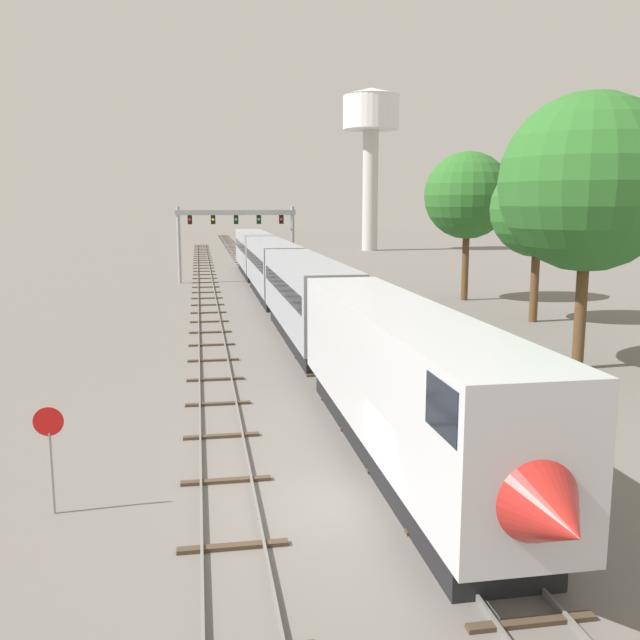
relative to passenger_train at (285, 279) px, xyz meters
name	(u,v)px	position (x,y,z in m)	size (l,w,h in m)	color
ground_plane	(359,502)	(-2.00, -32.41, -2.60)	(400.00, 400.00, 0.00)	slate
track_main	(255,275)	(0.00, 27.59, -2.54)	(2.60, 200.00, 0.16)	slate
track_near	(207,301)	(-5.50, 7.59, -2.54)	(2.60, 160.00, 0.16)	slate
passenger_train	(285,279)	(0.00, 0.00, 0.00)	(3.04, 77.83, 4.80)	silver
signal_gantry	(236,227)	(-2.25, 21.99, 3.03)	(12.10, 0.49, 7.64)	#999BA0
water_tower	(371,124)	(22.71, 66.77, 18.23)	(9.47, 9.47, 26.69)	beige
stop_sign	(50,445)	(-10.00, -31.73, -0.73)	(0.76, 0.08, 2.88)	gray
trackside_tree_left	(538,210)	(16.27, -5.88, 4.96)	(6.39, 6.39, 10.79)	brown
trackside_tree_mid	(588,183)	(12.02, -19.05, 6.31)	(8.37, 8.37, 13.12)	brown
trackside_tree_right	(468,196)	(15.64, 5.14, 5.97)	(7.06, 7.06, 12.14)	brown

